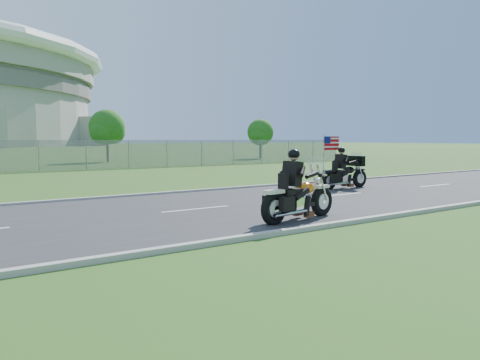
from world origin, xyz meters
TOP-DOWN VIEW (x-y plane):
  - ground at (0.00, 0.00)m, footprint 420.00×420.00m
  - road at (0.00, 0.00)m, footprint 120.00×8.00m
  - curb_north at (0.00, 4.05)m, footprint 120.00×0.18m
  - curb_south at (0.00, -4.05)m, footprint 120.00×0.18m
  - tree_fence_near at (6.04, 30.04)m, footprint 3.52×3.28m
  - tree_fence_far at (22.04, 28.03)m, footprint 3.08×2.87m
  - motorcycle_lead at (-0.80, -3.03)m, footprint 2.72×0.92m
  - motorcycle_follow at (5.91, 1.52)m, footprint 2.59×0.85m

SIDE VIEW (x-z plane):
  - ground at x=0.00m, z-range 0.00..0.00m
  - road at x=0.00m, z-range 0.00..0.04m
  - curb_north at x=0.00m, z-range -0.01..0.11m
  - curb_south at x=0.00m, z-range -0.01..0.11m
  - motorcycle_lead at x=-0.80m, z-range -0.34..1.49m
  - motorcycle_follow at x=5.91m, z-range -0.49..1.67m
  - tree_fence_far at x=22.04m, z-range 0.54..4.74m
  - tree_fence_near at x=6.04m, z-range 0.60..5.35m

